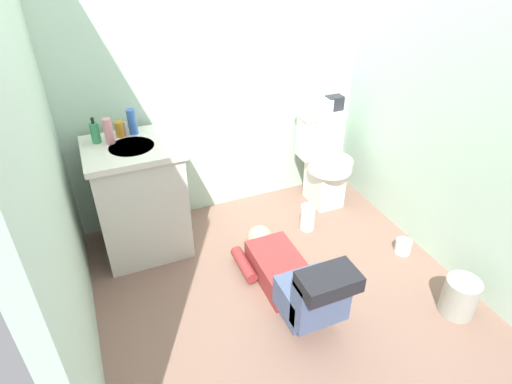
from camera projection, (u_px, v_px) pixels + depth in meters
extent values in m
cube|color=#7E5E50|center=(274.00, 281.00, 2.84)|extent=(2.74, 2.95, 0.04)
cube|color=#B1CFB8|center=(216.00, 57.00, 2.96)|extent=(2.40, 0.08, 2.40)
cube|color=#B1CFB8|center=(31.00, 148.00, 1.80)|extent=(0.08, 1.95, 2.40)
cube|color=#B1CFB8|center=(454.00, 79.00, 2.56)|extent=(0.08, 1.95, 2.40)
cube|color=silver|center=(324.00, 182.00, 3.50)|extent=(0.22, 0.30, 0.38)
cylinder|color=silver|center=(330.00, 165.00, 3.35)|extent=(0.35, 0.35, 0.08)
cube|color=silver|center=(320.00, 135.00, 3.41)|extent=(0.34, 0.17, 0.34)
cube|color=silver|center=(322.00, 114.00, 3.30)|extent=(0.36, 0.19, 0.03)
cube|color=silver|center=(141.00, 202.00, 2.90)|extent=(0.56, 0.48, 0.78)
cube|color=silver|center=(131.00, 148.00, 2.68)|extent=(0.60, 0.52, 0.04)
cylinder|color=silver|center=(132.00, 150.00, 2.66)|extent=(0.28, 0.28, 0.05)
cylinder|color=silver|center=(126.00, 129.00, 2.75)|extent=(0.02, 0.02, 0.10)
cube|color=maroon|center=(280.00, 269.00, 2.79)|extent=(0.29, 0.52, 0.17)
sphere|color=tan|center=(260.00, 238.00, 3.04)|extent=(0.19, 0.19, 0.19)
cube|color=#485679|center=(307.00, 297.00, 2.46)|extent=(0.31, 0.28, 0.20)
cube|color=#485679|center=(321.00, 300.00, 2.28)|extent=(0.31, 0.12, 0.32)
cube|color=black|center=(329.00, 282.00, 2.15)|extent=(0.31, 0.19, 0.09)
cylinder|color=maroon|center=(244.00, 264.00, 2.86)|extent=(0.08, 0.30, 0.08)
cube|color=silver|center=(317.00, 106.00, 3.25)|extent=(0.22, 0.11, 0.10)
cube|color=#26262D|center=(334.00, 103.00, 3.30)|extent=(0.12, 0.09, 0.11)
cylinder|color=#389059|center=(95.00, 133.00, 2.66)|extent=(0.06, 0.06, 0.13)
cylinder|color=black|center=(92.00, 121.00, 2.62)|extent=(0.02, 0.02, 0.04)
cylinder|color=pink|center=(108.00, 131.00, 2.64)|extent=(0.06, 0.06, 0.16)
cylinder|color=orange|center=(120.00, 129.00, 2.74)|extent=(0.06, 0.06, 0.10)
cylinder|color=#3866BC|center=(132.00, 122.00, 2.76)|extent=(0.06, 0.06, 0.17)
cylinder|color=#9B9C8E|center=(460.00, 297.00, 2.54)|extent=(0.20, 0.20, 0.25)
cylinder|color=white|center=(308.00, 217.00, 3.24)|extent=(0.11, 0.11, 0.20)
cylinder|color=white|center=(403.00, 246.00, 3.03)|extent=(0.11, 0.11, 0.10)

